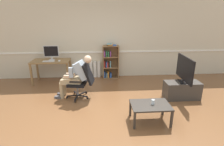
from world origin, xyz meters
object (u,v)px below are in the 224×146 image
(bookshelf, at_px, (110,62))
(person_seated, at_px, (76,75))
(keyboard, at_px, (49,61))
(office_chair, at_px, (82,80))
(tv_screen, at_px, (185,69))
(computer_desk, at_px, (51,64))
(imac_monitor, at_px, (51,52))
(tv_stand, at_px, (182,90))
(drinking_glass, at_px, (153,102))
(computer_mouse, at_px, (59,61))
(coffee_table, at_px, (150,106))
(radiator, at_px, (87,70))

(bookshelf, xyz_separation_m, person_seated, (-1.00, -1.56, 0.06))
(keyboard, height_order, bookshelf, bookshelf)
(office_chair, distance_m, tv_screen, 2.72)
(computer_desk, distance_m, imac_monitor, 0.39)
(office_chair, height_order, tv_stand, office_chair)
(bookshelf, xyz_separation_m, tv_screen, (1.86, -1.81, 0.25))
(drinking_glass, bearing_deg, computer_mouse, 134.68)
(computer_mouse, distance_m, tv_stand, 3.83)
(tv_stand, bearing_deg, person_seated, 174.85)
(office_chair, height_order, drinking_glass, office_chair)
(computer_mouse, bearing_deg, computer_desk, 158.28)
(tv_screen, relative_size, coffee_table, 1.26)
(radiator, bearing_deg, imac_monitor, -164.54)
(imac_monitor, bearing_deg, office_chair, -51.04)
(person_seated, bearing_deg, keyboard, -129.37)
(office_chair, bearing_deg, imac_monitor, -131.94)
(radiator, bearing_deg, keyboard, -155.83)
(computer_mouse, distance_m, radiator, 1.10)
(computer_desk, height_order, imac_monitor, imac_monitor)
(tv_stand, height_order, tv_screen, tv_screen)
(computer_mouse, bearing_deg, radiator, 30.84)
(office_chair, bearing_deg, computer_desk, -129.67)
(radiator, distance_m, tv_screen, 3.33)
(imac_monitor, relative_size, radiator, 0.51)
(computer_desk, xyz_separation_m, imac_monitor, (0.02, 0.08, 0.38))
(office_chair, xyz_separation_m, tv_stand, (2.70, -0.23, -0.29))
(computer_mouse, relative_size, radiator, 0.11)
(radiator, relative_size, tv_stand, 1.01)
(keyboard, bearing_deg, office_chair, -44.86)
(bookshelf, bearing_deg, computer_mouse, -166.20)
(computer_mouse, distance_m, tv_screen, 3.80)
(tv_stand, bearing_deg, radiator, 144.40)
(imac_monitor, xyz_separation_m, keyboard, (-0.05, -0.22, -0.26))
(bookshelf, distance_m, person_seated, 1.85)
(imac_monitor, xyz_separation_m, radiator, (1.13, 0.31, -0.74))
(bookshelf, bearing_deg, keyboard, -167.84)
(computer_desk, height_order, bookshelf, bookshelf)
(keyboard, height_order, drinking_glass, keyboard)
(radiator, height_order, tv_stand, radiator)
(bookshelf, distance_m, radiator, 0.87)
(computer_desk, distance_m, tv_screen, 4.12)
(computer_mouse, relative_size, office_chair, 0.10)
(coffee_table, bearing_deg, office_chair, 140.23)
(imac_monitor, distance_m, radiator, 1.39)
(computer_desk, height_order, computer_mouse, computer_mouse)
(radiator, bearing_deg, computer_mouse, -149.16)
(tv_screen, bearing_deg, computer_mouse, 72.50)
(office_chair, xyz_separation_m, coffee_table, (1.52, -1.26, -0.17))
(person_seated, distance_m, tv_stand, 2.90)
(keyboard, distance_m, radiator, 1.38)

